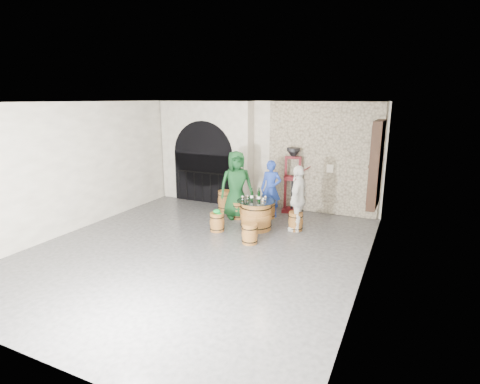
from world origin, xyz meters
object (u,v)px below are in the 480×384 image
at_px(wine_bottle_right, 259,195).
at_px(side_barrel, 225,200).
at_px(barrel_stool_far, 269,210).
at_px(person_blue, 271,189).
at_px(barrel_table, 256,215).
at_px(corking_press, 293,175).
at_px(wine_bottle_center, 259,196).
at_px(barrel_stool_left, 238,210).
at_px(barrel_stool_right, 296,221).
at_px(barrel_stool_near_left, 217,222).
at_px(person_white, 298,198).
at_px(person_green, 236,185).
at_px(barrel_stool_near_right, 250,234).
at_px(wine_bottle_left, 252,195).

height_order(wine_bottle_right, side_barrel, wine_bottle_right).
relative_size(barrel_stool_far, person_blue, 0.30).
relative_size(barrel_table, corking_press, 0.52).
height_order(wine_bottle_center, wine_bottle_right, same).
relative_size(barrel_stool_far, wine_bottle_center, 1.47).
xyz_separation_m(barrel_stool_far, wine_bottle_right, (0.08, -0.94, 0.66)).
bearing_deg(barrel_stool_left, wine_bottle_center, -36.80).
bearing_deg(barrel_stool_far, barrel_stool_right, -34.20).
height_order(barrel_stool_near_left, wine_bottle_center, wine_bottle_center).
relative_size(person_white, wine_bottle_right, 5.17).
bearing_deg(wine_bottle_right, barrel_table, -125.83).
bearing_deg(barrel_table, barrel_stool_right, 19.51).
relative_size(person_green, person_blue, 1.18).
bearing_deg(wine_bottle_center, person_blue, 96.37).
distance_m(person_green, wine_bottle_center, 1.22).
relative_size(barrel_table, person_blue, 0.62).
distance_m(person_white, side_barrel, 2.71).
xyz_separation_m(barrel_stool_right, barrel_stool_near_left, (-1.79, -0.89, 0.00)).
bearing_deg(wine_bottle_center, person_white, 24.97).
relative_size(barrel_stool_near_right, person_green, 0.25).
distance_m(barrel_stool_far, wine_bottle_center, 1.26).
relative_size(barrel_stool_far, barrel_stool_near_left, 1.00).
distance_m(person_blue, wine_bottle_right, 1.11).
height_order(barrel_stool_near_left, corking_press, corking_press).
height_order(barrel_stool_left, barrel_stool_near_right, same).
xyz_separation_m(barrel_stool_near_left, person_white, (1.83, 0.91, 0.60)).
bearing_deg(barrel_stool_right, wine_bottle_center, -154.79).
distance_m(barrel_stool_left, corking_press, 1.91).
distance_m(barrel_stool_right, person_green, 1.99).
relative_size(barrel_stool_left, barrel_stool_near_right, 1.00).
xyz_separation_m(barrel_table, barrel_stool_right, (0.95, 0.34, -0.14)).
bearing_deg(corking_press, person_blue, -131.22).
xyz_separation_m(barrel_stool_near_left, side_barrel, (-0.69, 1.76, 0.05)).
bearing_deg(wine_bottle_left, barrel_table, 23.85).
height_order(barrel_stool_near_left, wine_bottle_left, wine_bottle_left).
bearing_deg(person_green, barrel_stool_left, -76.75).
height_order(barrel_stool_left, person_blue, person_blue).
xyz_separation_m(wine_bottle_center, wine_bottle_right, (-0.05, 0.13, 0.00)).
relative_size(barrel_stool_near_left, wine_bottle_right, 1.47).
relative_size(barrel_table, person_green, 0.52).
relative_size(barrel_stool_right, wine_bottle_left, 1.47).
xyz_separation_m(wine_bottle_left, wine_bottle_right, (0.15, 0.11, 0.00)).
distance_m(person_white, corking_press, 1.63).
bearing_deg(barrel_table, barrel_stool_near_right, -75.76).
distance_m(wine_bottle_center, corking_press, 1.93).
bearing_deg(barrel_stool_near_right, side_barrel, 129.06).
bearing_deg(person_blue, barrel_stool_near_left, -120.16).
distance_m(barrel_stool_far, barrel_stool_right, 1.19).
height_order(barrel_stool_near_left, person_blue, person_blue).
bearing_deg(barrel_stool_left, side_barrel, 140.19).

